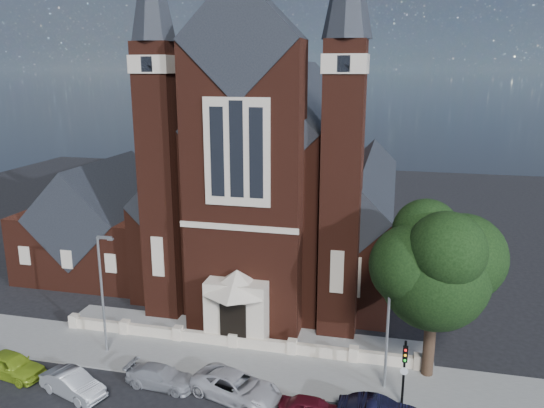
{
  "coord_description": "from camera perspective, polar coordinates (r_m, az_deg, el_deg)",
  "views": [
    {
      "loc": [
        9.89,
        -24.22,
        18.16
      ],
      "look_at": [
        1.35,
        12.0,
        8.69
      ],
      "focal_mm": 35.0,
      "sensor_mm": 36.0,
      "label": 1
    }
  ],
  "objects": [
    {
      "name": "parish_hall",
      "position": [
        51.51,
        -17.54,
        -2.35
      ],
      "size": [
        12.0,
        12.2,
        10.24
      ],
      "color": "#431C11",
      "rests_on": "ground"
    },
    {
      "name": "pavement_strip",
      "position": [
        35.39,
        -5.14,
        -16.66
      ],
      "size": [
        60.0,
        5.0,
        0.12
      ],
      "primitive_type": "cube",
      "color": "slate",
      "rests_on": "ground"
    },
    {
      "name": "street_lamp_right",
      "position": [
        31.31,
        12.56,
        -11.76
      ],
      "size": [
        1.16,
        0.22,
        8.09
      ],
      "color": "gray",
      "rests_on": "ground"
    },
    {
      "name": "car_white_suv",
      "position": [
        31.75,
        -3.82,
        -19.04
      ],
      "size": [
        5.86,
        4.05,
        1.49
      ],
      "primitive_type": "imported",
      "rotation": [
        0.0,
        0.0,
        1.25
      ],
      "color": "silver",
      "rests_on": "ground"
    },
    {
      "name": "forecourt_wall",
      "position": [
        37.04,
        -4.14,
        -15.13
      ],
      "size": [
        24.0,
        0.4,
        0.9
      ],
      "primitive_type": "cube",
      "color": "beige",
      "rests_on": "ground"
    },
    {
      "name": "car_lime_van",
      "position": [
        37.17,
        -26.23,
        -15.26
      ],
      "size": [
        4.64,
        2.51,
        1.5
      ],
      "primitive_type": "imported",
      "rotation": [
        0.0,
        0.0,
        1.4
      ],
      "color": "#91B223",
      "rests_on": "ground"
    },
    {
      "name": "forecourt_paving",
      "position": [
        38.71,
        -3.23,
        -13.73
      ],
      "size": [
        26.0,
        3.0,
        0.14
      ],
      "primitive_type": "cube",
      "color": "slate",
      "rests_on": "ground"
    },
    {
      "name": "car_silver_b",
      "position": [
        33.42,
        -11.86,
        -17.73
      ],
      "size": [
        4.38,
        2.08,
        1.23
      ],
      "primitive_type": "imported",
      "rotation": [
        0.0,
        0.0,
        1.49
      ],
      "color": "#9A9CA1",
      "rests_on": "ground"
    },
    {
      "name": "traffic_signal",
      "position": [
        30.89,
        14.05,
        -16.49
      ],
      "size": [
        0.28,
        0.42,
        4.0
      ],
      "color": "black",
      "rests_on": "ground"
    },
    {
      "name": "car_silver_a",
      "position": [
        34.0,
        -20.64,
        -17.66
      ],
      "size": [
        4.45,
        2.69,
        1.38
      ],
      "primitive_type": "imported",
      "rotation": [
        0.0,
        0.0,
        1.26
      ],
      "color": "#95989C",
      "rests_on": "ground"
    },
    {
      "name": "ground",
      "position": [
        44.34,
        -0.83,
        -9.91
      ],
      "size": [
        120.0,
        120.0,
        0.0
      ],
      "primitive_type": "plane",
      "color": "black",
      "rests_on": "ground"
    },
    {
      "name": "church",
      "position": [
        49.21,
        1.39,
        2.57
      ],
      "size": [
        20.01,
        34.9,
        29.2
      ],
      "color": "#431C11",
      "rests_on": "ground"
    },
    {
      "name": "street_lamp_left",
      "position": [
        36.02,
        -17.74,
        -8.57
      ],
      "size": [
        1.16,
        0.22,
        8.09
      ],
      "color": "gray",
      "rests_on": "ground"
    },
    {
      "name": "street_tree",
      "position": [
        32.07,
        17.36,
        -6.85
      ],
      "size": [
        6.4,
        6.6,
        10.7
      ],
      "color": "black",
      "rests_on": "ground"
    }
  ]
}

